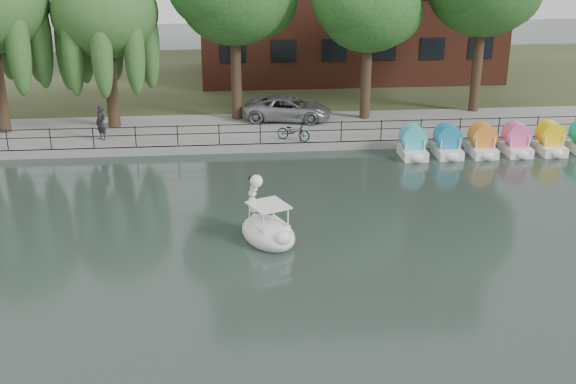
{
  "coord_description": "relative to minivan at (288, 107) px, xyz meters",
  "views": [
    {
      "loc": [
        -1.8,
        -20.6,
        10.68
      ],
      "look_at": [
        0.5,
        4.0,
        1.3
      ],
      "focal_mm": 45.0,
      "sensor_mm": 36.0,
      "label": 1
    }
  ],
  "objects": [
    {
      "name": "pedestrian",
      "position": [
        -9.54,
        -2.86,
        0.25
      ],
      "size": [
        0.85,
        0.83,
        1.98
      ],
      "primitive_type": "imported",
      "rotation": [
        0.0,
        0.0,
        5.56
      ],
      "color": "black",
      "rests_on": "promenade"
    },
    {
      "name": "promenade",
      "position": [
        -1.76,
        -1.38,
        -0.94
      ],
      "size": [
        40.0,
        6.0,
        0.4
      ],
      "primitive_type": "cube",
      "color": "gray",
      "rests_on": "ground_plane"
    },
    {
      "name": "swan_boat",
      "position": [
        -2.12,
        -14.71,
        -0.66
      ],
      "size": [
        2.55,
        3.04,
        2.21
      ],
      "rotation": [
        0.0,
        0.0,
        0.41
      ],
      "color": "white",
      "rests_on": "ground_plane"
    },
    {
      "name": "kerb",
      "position": [
        -1.76,
        -4.33,
        -0.94
      ],
      "size": [
        40.0,
        0.25,
        0.4
      ],
      "primitive_type": "cube",
      "color": "gray",
      "rests_on": "ground_plane"
    },
    {
      "name": "willow_mid",
      "position": [
        -9.26,
        -0.38,
        5.11
      ],
      "size": [
        5.32,
        5.32,
        8.15
      ],
      "color": "#473323",
      "rests_on": "promenade"
    },
    {
      "name": "broadleaf_right",
      "position": [
        4.24,
        0.12,
        5.25
      ],
      "size": [
        5.4,
        5.4,
        8.32
      ],
      "color": "#473323",
      "rests_on": "promenade"
    },
    {
      "name": "pedal_boat_row",
      "position": [
        9.67,
        -5.77,
        -0.53
      ],
      "size": [
        9.65,
        1.7,
        1.4
      ],
      "color": "white",
      "rests_on": "ground_plane"
    },
    {
      "name": "bicycle",
      "position": [
        -0.1,
        -3.84,
        -0.24
      ],
      "size": [
        1.33,
        1.8,
        1.0
      ],
      "primitive_type": "imported",
      "rotation": [
        0.0,
        0.0,
        1.08
      ],
      "color": "gray",
      "rests_on": "promenade"
    },
    {
      "name": "railing",
      "position": [
        -1.76,
        -4.13,
        0.0
      ],
      "size": [
        32.0,
        0.05,
        1.0
      ],
      "color": "black",
      "rests_on": "promenade"
    },
    {
      "name": "minivan",
      "position": [
        0.0,
        0.0,
        0.0
      ],
      "size": [
        3.5,
        5.72,
        1.48
      ],
      "primitive_type": "imported",
      "rotation": [
        0.0,
        0.0,
        1.36
      ],
      "color": "gray",
      "rests_on": "promenade"
    },
    {
      "name": "ground_plane",
      "position": [
        -1.76,
        -17.38,
        -1.14
      ],
      "size": [
        120.0,
        120.0,
        0.0
      ],
      "primitive_type": "plane",
      "color": "#405147"
    },
    {
      "name": "land_strip",
      "position": [
        -1.76,
        12.62,
        -0.96
      ],
      "size": [
        60.0,
        22.0,
        0.36
      ],
      "primitive_type": "cube",
      "color": "#47512D",
      "rests_on": "ground_plane"
    }
  ]
}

